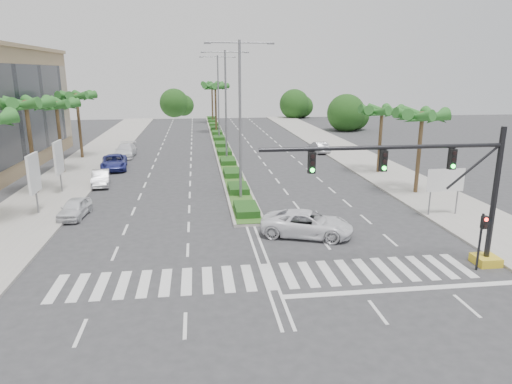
# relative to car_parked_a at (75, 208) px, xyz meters

# --- Properties ---
(ground) EXTENTS (160.00, 160.00, 0.00)m
(ground) POSITION_rel_car_parked_a_xyz_m (11.80, -11.10, -0.65)
(ground) COLOR #333335
(ground) RESTS_ON ground
(footpath_right) EXTENTS (6.00, 120.00, 0.15)m
(footpath_right) POSITION_rel_car_parked_a_xyz_m (27.00, 8.90, -0.57)
(footpath_right) COLOR gray
(footpath_right) RESTS_ON ground
(footpath_left) EXTENTS (6.00, 120.00, 0.15)m
(footpath_left) POSITION_rel_car_parked_a_xyz_m (-3.40, 8.90, -0.57)
(footpath_left) COLOR gray
(footpath_left) RESTS_ON ground
(median) EXTENTS (2.20, 75.00, 0.20)m
(median) POSITION_rel_car_parked_a_xyz_m (11.80, 33.90, -0.55)
(median) COLOR gray
(median) RESTS_ON ground
(median_grass) EXTENTS (1.80, 75.00, 0.04)m
(median_grass) POSITION_rel_car_parked_a_xyz_m (11.80, 33.90, -0.43)
(median_grass) COLOR #2A5E20
(median_grass) RESTS_ON median
(signal_gantry) EXTENTS (12.60, 1.20, 7.20)m
(signal_gantry) POSITION_rel_car_parked_a_xyz_m (21.07, -11.10, 2.81)
(signal_gantry) COLOR gold
(signal_gantry) RESTS_ON ground
(pedestrian_signal) EXTENTS (0.28, 0.36, 3.00)m
(pedestrian_signal) POSITION_rel_car_parked_a_xyz_m (22.40, -11.78, 1.39)
(pedestrian_signal) COLOR black
(pedestrian_signal) RESTS_ON ground
(direction_sign) EXTENTS (2.70, 0.11, 3.40)m
(direction_sign) POSITION_rel_car_parked_a_xyz_m (25.30, -3.11, 1.80)
(direction_sign) COLOR slate
(direction_sign) RESTS_ON ground
(billboard_near) EXTENTS (0.18, 2.10, 4.35)m
(billboard_near) POSITION_rel_car_parked_a_xyz_m (-2.70, 0.90, 2.31)
(billboard_near) COLOR slate
(billboard_near) RESTS_ON ground
(billboard_far) EXTENTS (0.18, 2.10, 4.35)m
(billboard_far) POSITION_rel_car_parked_a_xyz_m (-2.70, 6.90, 2.31)
(billboard_far) COLOR slate
(billboard_far) RESTS_ON ground
(palm_left_mid) EXTENTS (4.57, 4.68, 7.95)m
(palm_left_mid) POSITION_rel_car_parked_a_xyz_m (-4.70, 6.90, 6.43)
(palm_left_mid) COLOR brown
(palm_left_mid) RESTS_ON ground
(palm_left_far) EXTENTS (4.57, 4.68, 7.35)m
(palm_left_far) POSITION_rel_car_parked_a_xyz_m (-4.70, 14.90, 5.85)
(palm_left_far) COLOR brown
(palm_left_far) RESTS_ON ground
(palm_left_end) EXTENTS (4.57, 4.68, 7.75)m
(palm_left_end) POSITION_rel_car_parked_a_xyz_m (-4.70, 22.90, 6.23)
(palm_left_end) COLOR brown
(palm_left_end) RESTS_ON ground
(palm_right_near) EXTENTS (4.57, 4.68, 7.05)m
(palm_right_near) POSITION_rel_car_parked_a_xyz_m (26.30, 2.90, 5.56)
(palm_right_near) COLOR brown
(palm_right_near) RESTS_ON ground
(palm_right_far) EXTENTS (4.57, 4.68, 6.75)m
(palm_right_far) POSITION_rel_car_parked_a_xyz_m (26.30, 10.90, 5.26)
(palm_right_far) COLOR brown
(palm_right_far) RESTS_ON ground
(palm_median_a) EXTENTS (4.57, 4.68, 8.05)m
(palm_median_a) POSITION_rel_car_parked_a_xyz_m (11.80, 43.90, 6.52)
(palm_median_a) COLOR brown
(palm_median_a) RESTS_ON ground
(palm_median_b) EXTENTS (4.57, 4.68, 8.05)m
(palm_median_b) POSITION_rel_car_parked_a_xyz_m (11.80, 58.90, 6.52)
(palm_median_b) COLOR brown
(palm_median_b) RESTS_ON ground
(streetlight_near) EXTENTS (5.10, 0.25, 12.00)m
(streetlight_near) POSITION_rel_car_parked_a_xyz_m (11.80, 2.90, 6.16)
(streetlight_near) COLOR slate
(streetlight_near) RESTS_ON ground
(streetlight_mid) EXTENTS (5.10, 0.25, 12.00)m
(streetlight_mid) POSITION_rel_car_parked_a_xyz_m (11.80, 18.90, 6.16)
(streetlight_mid) COLOR slate
(streetlight_mid) RESTS_ON ground
(streetlight_far) EXTENTS (5.10, 0.25, 12.00)m
(streetlight_far) POSITION_rel_car_parked_a_xyz_m (11.80, 34.90, 6.16)
(streetlight_far) COLOR slate
(streetlight_far) RESTS_ON ground
(car_parked_a) EXTENTS (1.88, 3.94, 1.30)m
(car_parked_a) POSITION_rel_car_parked_a_xyz_m (0.00, 0.00, 0.00)
(car_parked_a) COLOR silver
(car_parked_a) RESTS_ON ground
(car_parked_b) EXTENTS (1.96, 4.25, 1.35)m
(car_parked_b) POSITION_rel_car_parked_a_xyz_m (0.00, 9.20, 0.03)
(car_parked_b) COLOR #B8B8BD
(car_parked_b) RESTS_ON ground
(car_parked_c) EXTENTS (3.11, 5.66, 1.50)m
(car_parked_c) POSITION_rel_car_parked_a_xyz_m (0.00, 16.20, 0.10)
(car_parked_c) COLOR navy
(car_parked_c) RESTS_ON ground
(car_parked_d) EXTENTS (2.26, 5.36, 1.54)m
(car_parked_d) POSITION_rel_car_parked_a_xyz_m (0.14, 23.32, 0.12)
(car_parked_d) COLOR white
(car_parked_d) RESTS_ON ground
(car_crossing) EXTENTS (6.11, 4.34, 1.55)m
(car_crossing) POSITION_rel_car_parked_a_xyz_m (15.04, -5.69, 0.12)
(car_crossing) COLOR white
(car_crossing) RESTS_ON ground
(car_right) EXTENTS (1.98, 4.32, 1.37)m
(car_right) POSITION_rel_car_parked_a_xyz_m (23.60, 23.28, 0.04)
(car_right) COLOR #AAAAAF
(car_right) RESTS_ON ground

